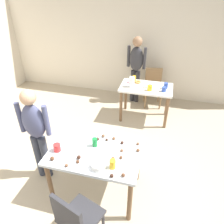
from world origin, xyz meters
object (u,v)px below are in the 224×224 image
mixing_bowl (99,166)px  soda_can (95,142)px  dining_table_near (96,157)px  dining_table_far (146,92)px  chair_near_table (76,218)px  chair_far_table (153,85)px  person_girl_near (36,129)px  pitcher_far (132,82)px  person_adult_far (136,65)px

mixing_bowl → soda_can: size_ratio=1.40×
dining_table_near → mixing_bowl: mixing_bowl is taller
dining_table_far → chair_near_table: size_ratio=1.20×
mixing_bowl → soda_can: (-0.16, 0.35, 0.03)m
chair_near_table → dining_table_near: bearing=92.3°
dining_table_far → mixing_bowl: size_ratio=6.13×
chair_near_table → soda_can: soda_can is taller
dining_table_near → chair_near_table: bearing=-87.7°
chair_far_table → dining_table_far: bearing=-98.4°
person_girl_near → soda_can: bearing=2.1°
soda_can → pitcher_far: size_ratio=0.58×
mixing_bowl → soda_can: bearing=115.0°
person_girl_near → person_adult_far: size_ratio=0.95×
person_adult_far → soda_can: size_ratio=12.81×
person_girl_near → person_adult_far: person_adult_far is taller
dining_table_far → person_adult_far: bearing=115.9°
chair_near_table → person_adult_far: person_adult_far is taller
mixing_bowl → soda_can: 0.39m
mixing_bowl → pitcher_far: 2.23m
chair_far_table → person_girl_near: (-1.37, -2.66, 0.39)m
dining_table_near → mixing_bowl: 0.32m
chair_near_table → person_adult_far: size_ratio=0.56×
chair_near_table → chair_far_table: bearing=82.3°
chair_near_table → person_girl_near: 1.28m
person_adult_far → chair_near_table: bearing=-90.6°
person_girl_near → mixing_bowl: size_ratio=8.68×
person_girl_near → mixing_bowl: (1.00, -0.32, -0.10)m
dining_table_near → chair_far_table: chair_far_table is taller
dining_table_near → dining_table_far: same height
dining_table_near → person_adult_far: 2.76m
chair_far_table → soda_can: 2.70m
mixing_bowl → soda_can: soda_can is taller
dining_table_far → mixing_bowl: mixing_bowl is taller
dining_table_far → pitcher_far: size_ratio=4.98×
person_girl_near → soda_can: person_girl_near is taller
chair_near_table → chair_far_table: same height
dining_table_near → soda_can: size_ratio=9.67×
chair_near_table → person_girl_near: person_girl_near is taller
chair_far_table → chair_near_table: bearing=-97.7°
chair_far_table → soda_can: (-0.54, -2.63, 0.31)m
dining_table_near → mixing_bowl: size_ratio=6.91×
dining_table_near → dining_table_far: (0.40, 2.05, -0.02)m
chair_far_table → pitcher_far: 0.92m
person_adult_far → pitcher_far: (0.04, -0.77, -0.09)m
chair_far_table → mixing_bowl: 3.01m
chair_far_table → person_adult_far: size_ratio=0.56×
dining_table_near → dining_table_far: 2.09m
chair_near_table → soda_can: 0.92m
dining_table_far → mixing_bowl: 2.33m
dining_table_far → person_adult_far: (-0.34, 0.69, 0.32)m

